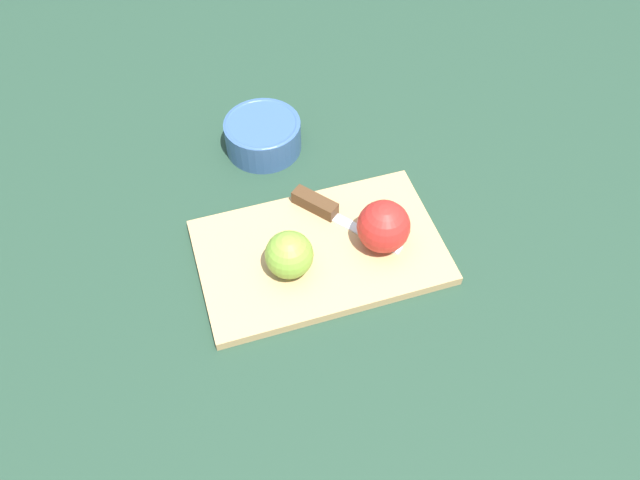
% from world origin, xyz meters
% --- Properties ---
extents(ground_plane, '(4.00, 4.00, 0.00)m').
position_xyz_m(ground_plane, '(0.00, 0.00, 0.00)').
color(ground_plane, '#1E3828').
extents(cutting_board, '(0.35, 0.23, 0.02)m').
position_xyz_m(cutting_board, '(0.00, 0.00, 0.01)').
color(cutting_board, tan).
rests_on(cutting_board, ground_plane).
extents(apple_half_left, '(0.07, 0.07, 0.07)m').
position_xyz_m(apple_half_left, '(-0.05, -0.02, 0.05)').
color(apple_half_left, olive).
rests_on(apple_half_left, cutting_board).
extents(apple_half_right, '(0.07, 0.07, 0.07)m').
position_xyz_m(apple_half_right, '(0.09, -0.01, 0.05)').
color(apple_half_right, red).
rests_on(apple_half_right, cutting_board).
extents(knife, '(0.13, 0.15, 0.02)m').
position_xyz_m(knife, '(0.02, 0.07, 0.02)').
color(knife, silver).
rests_on(knife, cutting_board).
extents(bowl, '(0.12, 0.12, 0.05)m').
position_xyz_m(bowl, '(-0.03, 0.23, 0.03)').
color(bowl, '#33517F').
rests_on(bowl, ground_plane).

